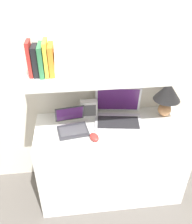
{
  "coord_description": "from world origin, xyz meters",
  "views": [
    {
      "loc": [
        -0.31,
        -1.25,
        1.88
      ],
      "look_at": [
        -0.13,
        0.25,
        0.89
      ],
      "focal_mm": 38.0,
      "sensor_mm": 36.0,
      "label": 1
    }
  ],
  "objects_px": {
    "laptop_large": "(118,114)",
    "book_yellow": "(46,58)",
    "laptop_small": "(72,125)",
    "router_box": "(89,109)",
    "book_green": "(41,60)",
    "computer_mouse": "(94,137)",
    "book_white": "(57,61)",
    "book_orange": "(52,60)",
    "table_lamp": "(167,94)",
    "book_red": "(30,59)",
    "book_black": "(36,61)"
  },
  "relations": [
    {
      "from": "computer_mouse",
      "to": "router_box",
      "type": "xyz_separation_m",
      "value": [
        -0.01,
        0.31,
        0.05
      ]
    },
    {
      "from": "computer_mouse",
      "to": "book_orange",
      "type": "height_order",
      "value": "book_orange"
    },
    {
      "from": "computer_mouse",
      "to": "book_red",
      "type": "relative_size",
      "value": 0.47
    },
    {
      "from": "book_green",
      "to": "book_white",
      "type": "relative_size",
      "value": 1.11
    },
    {
      "from": "router_box",
      "to": "book_green",
      "type": "height_order",
      "value": "book_green"
    },
    {
      "from": "laptop_large",
      "to": "laptop_small",
      "type": "relative_size",
      "value": 1.57
    },
    {
      "from": "table_lamp",
      "to": "book_black",
      "type": "distance_m",
      "value": 1.06
    },
    {
      "from": "laptop_small",
      "to": "book_green",
      "type": "distance_m",
      "value": 0.55
    },
    {
      "from": "table_lamp",
      "to": "book_green",
      "type": "bearing_deg",
      "value": -177.42
    },
    {
      "from": "book_black",
      "to": "book_green",
      "type": "relative_size",
      "value": 0.97
    },
    {
      "from": "laptop_large",
      "to": "book_black",
      "type": "distance_m",
      "value": 0.77
    },
    {
      "from": "router_box",
      "to": "book_yellow",
      "type": "height_order",
      "value": "book_yellow"
    },
    {
      "from": "table_lamp",
      "to": "book_white",
      "type": "xyz_separation_m",
      "value": [
        -0.86,
        -0.04,
        0.34
      ]
    },
    {
      "from": "table_lamp",
      "to": "book_white",
      "type": "bearing_deg",
      "value": -177.11
    },
    {
      "from": "laptop_small",
      "to": "computer_mouse",
      "type": "distance_m",
      "value": 0.22
    },
    {
      "from": "book_yellow",
      "to": "laptop_large",
      "type": "bearing_deg",
      "value": 1.56
    },
    {
      "from": "book_yellow",
      "to": "book_black",
      "type": "bearing_deg",
      "value": 180.0
    },
    {
      "from": "book_red",
      "to": "book_green",
      "type": "height_order",
      "value": "book_red"
    },
    {
      "from": "book_black",
      "to": "book_red",
      "type": "bearing_deg",
      "value": 180.0
    },
    {
      "from": "table_lamp",
      "to": "book_red",
      "type": "bearing_deg",
      "value": -177.61
    },
    {
      "from": "book_black",
      "to": "book_orange",
      "type": "relative_size",
      "value": 0.98
    },
    {
      "from": "laptop_large",
      "to": "book_green",
      "type": "bearing_deg",
      "value": -178.54
    },
    {
      "from": "book_red",
      "to": "laptop_small",
      "type": "bearing_deg",
      "value": -14.9
    },
    {
      "from": "book_black",
      "to": "book_orange",
      "type": "height_order",
      "value": "book_orange"
    },
    {
      "from": "book_green",
      "to": "book_yellow",
      "type": "distance_m",
      "value": 0.04
    },
    {
      "from": "router_box",
      "to": "book_white",
      "type": "relative_size",
      "value": 0.79
    },
    {
      "from": "laptop_small",
      "to": "book_white",
      "type": "distance_m",
      "value": 0.51
    },
    {
      "from": "router_box",
      "to": "book_green",
      "type": "bearing_deg",
      "value": -162.65
    },
    {
      "from": "computer_mouse",
      "to": "book_red",
      "type": "height_order",
      "value": "book_red"
    },
    {
      "from": "laptop_large",
      "to": "book_yellow",
      "type": "height_order",
      "value": "book_yellow"
    },
    {
      "from": "book_green",
      "to": "book_yellow",
      "type": "relative_size",
      "value": 0.9
    },
    {
      "from": "computer_mouse",
      "to": "book_green",
      "type": "height_order",
      "value": "book_green"
    },
    {
      "from": "computer_mouse",
      "to": "book_white",
      "type": "distance_m",
      "value": 0.61
    },
    {
      "from": "laptop_large",
      "to": "computer_mouse",
      "type": "relative_size",
      "value": 3.74
    },
    {
      "from": "laptop_small",
      "to": "router_box",
      "type": "height_order",
      "value": "laptop_small"
    },
    {
      "from": "table_lamp",
      "to": "book_red",
      "type": "relative_size",
      "value": 1.3
    },
    {
      "from": "computer_mouse",
      "to": "book_black",
      "type": "height_order",
      "value": "book_black"
    },
    {
      "from": "table_lamp",
      "to": "laptop_large",
      "type": "xyz_separation_m",
      "value": [
        -0.41,
        -0.03,
        -0.15
      ]
    },
    {
      "from": "book_black",
      "to": "book_green",
      "type": "distance_m",
      "value": 0.04
    },
    {
      "from": "laptop_large",
      "to": "book_red",
      "type": "height_order",
      "value": "book_red"
    },
    {
      "from": "computer_mouse",
      "to": "book_green",
      "type": "xyz_separation_m",
      "value": [
        -0.34,
        0.21,
        0.53
      ]
    },
    {
      "from": "router_box",
      "to": "book_yellow",
      "type": "relative_size",
      "value": 0.63
    },
    {
      "from": "computer_mouse",
      "to": "laptop_small",
      "type": "bearing_deg",
      "value": 138.25
    },
    {
      "from": "laptop_large",
      "to": "book_orange",
      "type": "height_order",
      "value": "book_orange"
    },
    {
      "from": "book_red",
      "to": "book_black",
      "type": "distance_m",
      "value": 0.04
    },
    {
      "from": "router_box",
      "to": "book_yellow",
      "type": "distance_m",
      "value": 0.58
    },
    {
      "from": "laptop_large",
      "to": "book_orange",
      "type": "bearing_deg",
      "value": -178.34
    },
    {
      "from": "book_white",
      "to": "router_box",
      "type": "bearing_deg",
      "value": 24.65
    },
    {
      "from": "table_lamp",
      "to": "book_white",
      "type": "distance_m",
      "value": 0.92
    },
    {
      "from": "computer_mouse",
      "to": "book_white",
      "type": "height_order",
      "value": "book_white"
    }
  ]
}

